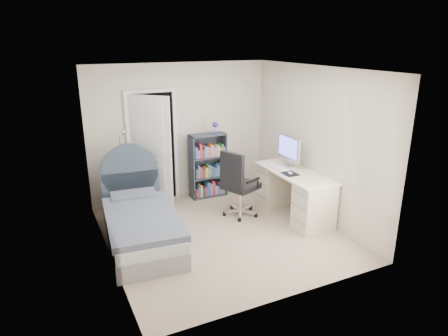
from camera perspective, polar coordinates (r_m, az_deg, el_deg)
name	(u,v)px	position (r m, az deg, el deg)	size (l,w,h in m)	color
room_shell	(222,156)	(5.85, -0.30, 1.68)	(3.50, 3.70, 2.60)	gray
door	(151,149)	(7.14, -10.35, 2.62)	(0.92, 0.62, 2.06)	black
bed	(140,223)	(6.12, -11.85, -7.63)	(1.15, 2.14, 1.27)	gray
nightstand	(123,193)	(7.04, -14.26, -3.47)	(0.40, 0.40, 0.59)	#DCAB87
floor_lamp	(124,177)	(7.22, -14.11, -1.25)	(0.20, 0.20, 1.42)	silver
bookcase	(208,168)	(7.56, -2.28, -0.03)	(0.68, 0.29, 1.44)	#343B47
desk	(293,191)	(6.87, 9.86, -3.32)	(0.64, 1.61, 1.32)	beige
office_chair	(237,181)	(6.64, 1.91, -1.89)	(0.67, 0.67, 1.15)	silver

